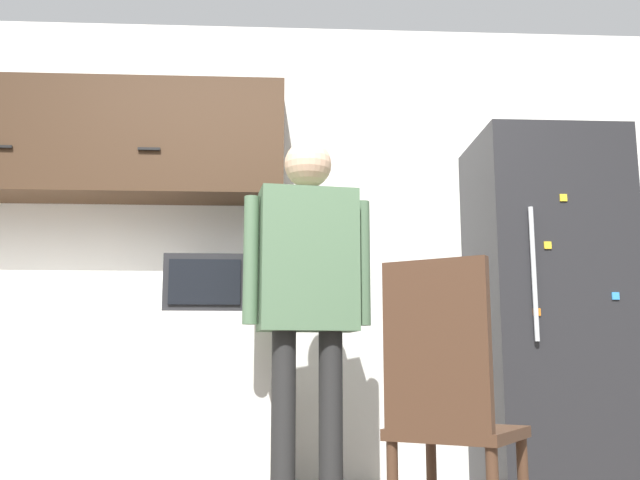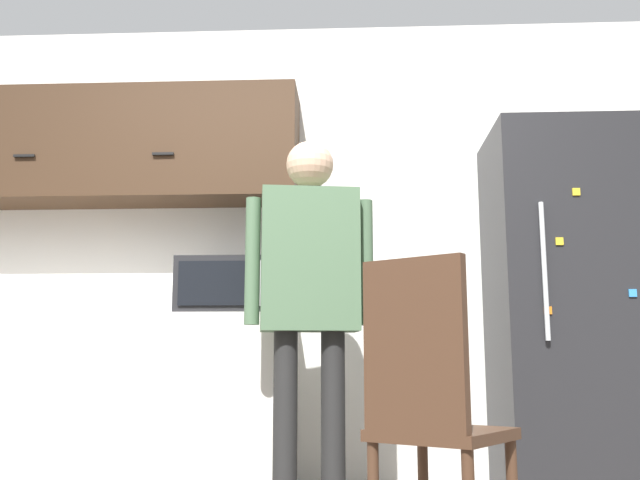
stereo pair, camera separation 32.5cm
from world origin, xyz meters
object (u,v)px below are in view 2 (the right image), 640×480
microwave (229,287)px  refrigerator (567,308)px  chair (429,400)px  person (310,279)px

microwave → refrigerator: bearing=0.7°
refrigerator → chair: bearing=-124.2°
microwave → person: size_ratio=0.30×
person → chair: bearing=-67.9°
microwave → refrigerator: 1.77m
microwave → person: person is taller
refrigerator → chair: refrigerator is taller
refrigerator → chair: (-0.85, -1.25, -0.41)m
microwave → chair: microwave is taller
person → chair: person is taller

